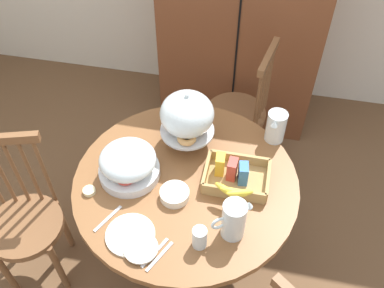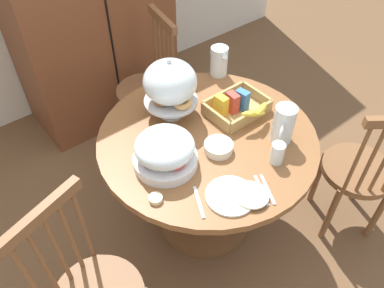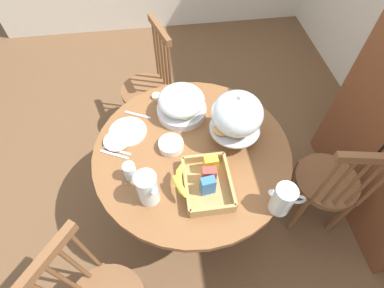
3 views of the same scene
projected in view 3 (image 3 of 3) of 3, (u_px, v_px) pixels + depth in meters
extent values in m
plane|color=brown|center=(179.00, 201.00, 2.25)|extent=(10.00, 10.00, 0.00)
cylinder|color=brown|center=(192.00, 151.00, 1.65)|extent=(1.11, 1.11, 0.04)
cylinder|color=brown|center=(192.00, 180.00, 1.92)|extent=(0.14, 0.14, 0.63)
cylinder|color=brown|center=(192.00, 203.00, 2.20)|extent=(0.56, 0.56, 0.06)
cylinder|color=brown|center=(327.00, 181.00, 1.84)|extent=(0.40, 0.40, 0.04)
cylinder|color=brown|center=(330.00, 180.00, 2.10)|extent=(0.04, 0.04, 0.45)
cylinder|color=brown|center=(291.00, 178.00, 2.11)|extent=(0.04, 0.04, 0.45)
cylinder|color=brown|center=(340.00, 217.00, 1.94)|extent=(0.04, 0.04, 0.45)
cylinder|color=brown|center=(298.00, 215.00, 1.94)|extent=(0.04, 0.04, 0.45)
cylinder|color=brown|center=(377.00, 186.00, 1.55)|extent=(0.02, 0.02, 0.48)
cylinder|color=brown|center=(364.00, 186.00, 1.55)|extent=(0.02, 0.02, 0.48)
cylinder|color=brown|center=(350.00, 185.00, 1.55)|extent=(0.02, 0.02, 0.48)
cylinder|color=brown|center=(337.00, 185.00, 1.56)|extent=(0.02, 0.02, 0.48)
cylinder|color=brown|center=(324.00, 184.00, 1.56)|extent=(0.02, 0.02, 0.48)
cube|color=brown|center=(375.00, 159.00, 1.34)|extent=(0.10, 0.36, 0.05)
cylinder|color=brown|center=(146.00, 91.00, 2.32)|extent=(0.40, 0.40, 0.04)
cylinder|color=brown|center=(129.00, 105.00, 2.54)|extent=(0.04, 0.04, 0.45)
cylinder|color=brown|center=(140.00, 127.00, 2.39)|extent=(0.04, 0.04, 0.45)
cylinder|color=brown|center=(159.00, 95.00, 2.62)|extent=(0.04, 0.04, 0.45)
cylinder|color=brown|center=(171.00, 116.00, 2.47)|extent=(0.04, 0.04, 0.45)
cylinder|color=brown|center=(156.00, 51.00, 2.25)|extent=(0.02, 0.02, 0.48)
cylinder|color=brown|center=(159.00, 56.00, 2.21)|extent=(0.02, 0.02, 0.48)
cylinder|color=brown|center=(162.00, 61.00, 2.17)|extent=(0.02, 0.02, 0.48)
cylinder|color=brown|center=(166.00, 67.00, 2.13)|extent=(0.02, 0.02, 0.48)
cylinder|color=brown|center=(170.00, 72.00, 2.10)|extent=(0.02, 0.02, 0.48)
cube|color=brown|center=(159.00, 29.00, 1.96)|extent=(0.35, 0.14, 0.05)
cylinder|color=brown|center=(112.00, 276.00, 1.72)|extent=(0.04, 0.04, 0.45)
cylinder|color=brown|center=(65.00, 280.00, 1.28)|extent=(0.02, 0.02, 0.48)
cylinder|color=brown|center=(76.00, 265.00, 1.31)|extent=(0.02, 0.02, 0.48)
cylinder|color=brown|center=(87.00, 251.00, 1.35)|extent=(0.02, 0.02, 0.48)
cube|color=brown|center=(40.00, 265.00, 1.07)|extent=(0.31, 0.25, 0.05)
cylinder|color=silver|center=(233.00, 138.00, 1.67)|extent=(0.12, 0.12, 0.02)
cylinder|color=silver|center=(234.00, 134.00, 1.64)|extent=(0.03, 0.03, 0.09)
cylinder|color=silver|center=(235.00, 128.00, 1.60)|extent=(0.28, 0.28, 0.01)
torus|color=#B27033|center=(236.00, 131.00, 1.56)|extent=(0.10, 0.10, 0.03)
torus|color=#D19347|center=(249.00, 125.00, 1.58)|extent=(0.10, 0.10, 0.03)
torus|color=#935628|center=(234.00, 118.00, 1.61)|extent=(0.10, 0.10, 0.03)
torus|color=tan|center=(221.00, 129.00, 1.57)|extent=(0.10, 0.10, 0.03)
ellipsoid|color=silver|center=(237.00, 114.00, 1.50)|extent=(0.27, 0.27, 0.22)
sphere|color=silver|center=(241.00, 97.00, 1.41)|extent=(0.02, 0.02, 0.02)
cylinder|color=silver|center=(182.00, 111.00, 1.77)|extent=(0.30, 0.30, 0.05)
ellipsoid|color=beige|center=(184.00, 114.00, 1.70)|extent=(0.09, 0.09, 0.03)
ellipsoid|color=#8CBF59|center=(193.00, 105.00, 1.75)|extent=(0.09, 0.09, 0.03)
ellipsoid|color=#6B2D4C|center=(181.00, 98.00, 1.78)|extent=(0.09, 0.09, 0.03)
ellipsoid|color=#CC3D33|center=(171.00, 108.00, 1.73)|extent=(0.09, 0.09, 0.03)
ellipsoid|color=silver|center=(181.00, 100.00, 1.70)|extent=(0.28, 0.28, 0.13)
cylinder|color=silver|center=(283.00, 199.00, 1.35)|extent=(0.10, 0.10, 0.18)
cylinder|color=orange|center=(281.00, 202.00, 1.38)|extent=(0.09, 0.09, 0.12)
cone|color=silver|center=(273.00, 191.00, 1.30)|extent=(0.04, 0.04, 0.03)
torus|color=silver|center=(298.00, 200.00, 1.34)|extent=(0.03, 0.08, 0.07)
cylinder|color=silver|center=(148.00, 188.00, 1.38)|extent=(0.11, 0.11, 0.20)
cylinder|color=white|center=(148.00, 191.00, 1.40)|extent=(0.09, 0.09, 0.14)
cone|color=silver|center=(153.00, 189.00, 1.28)|extent=(0.05, 0.05, 0.03)
torus|color=silver|center=(139.00, 177.00, 1.40)|extent=(0.07, 0.05, 0.07)
cube|color=tan|center=(207.00, 186.00, 1.49)|extent=(0.30, 0.22, 0.01)
cube|color=tan|center=(186.00, 186.00, 1.46)|extent=(0.30, 0.02, 0.07)
cube|color=tan|center=(229.00, 181.00, 1.47)|extent=(0.30, 0.02, 0.07)
cube|color=tan|center=(203.00, 159.00, 1.55)|extent=(0.02, 0.22, 0.07)
cube|color=tan|center=(213.00, 211.00, 1.38)|extent=(0.02, 0.22, 0.07)
cube|color=gold|center=(211.00, 165.00, 1.49)|extent=(0.05, 0.07, 0.11)
cube|color=#B23D33|center=(209.00, 176.00, 1.46)|extent=(0.05, 0.07, 0.11)
cube|color=#336BAD|center=(208.00, 186.00, 1.42)|extent=(0.05, 0.08, 0.11)
ellipsoid|color=yellow|center=(179.00, 175.00, 1.42)|extent=(0.14, 0.08, 0.05)
ellipsoid|color=yellow|center=(180.00, 181.00, 1.41)|extent=(0.13, 0.03, 0.05)
ellipsoid|color=yellow|center=(180.00, 186.00, 1.39)|extent=(0.14, 0.08, 0.05)
cylinder|color=white|center=(128.00, 131.00, 1.70)|extent=(0.22, 0.22, 0.01)
cylinder|color=white|center=(117.00, 141.00, 1.65)|extent=(0.15, 0.15, 0.01)
cylinder|color=white|center=(171.00, 145.00, 1.62)|extent=(0.14, 0.14, 0.04)
cylinder|color=silver|center=(130.00, 172.00, 1.48)|extent=(0.06, 0.06, 0.11)
cylinder|color=beige|center=(157.00, 96.00, 1.86)|extent=(0.06, 0.06, 0.02)
cube|color=silver|center=(117.00, 150.00, 1.62)|extent=(0.09, 0.16, 0.01)
cube|color=silver|center=(114.00, 155.00, 1.61)|extent=(0.09, 0.16, 0.01)
cube|color=silver|center=(138.00, 115.00, 1.78)|extent=(0.09, 0.16, 0.01)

